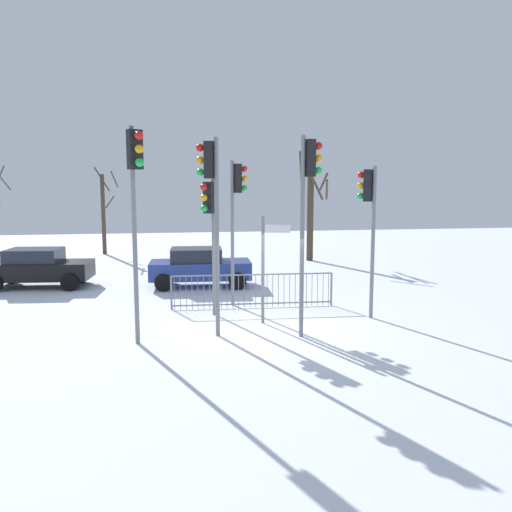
{
  "coord_description": "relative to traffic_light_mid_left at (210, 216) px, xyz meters",
  "views": [
    {
      "loc": [
        -2.66,
        -13.34,
        3.78
      ],
      "look_at": [
        0.01,
        1.96,
        1.71
      ],
      "focal_mm": 36.39,
      "sensor_mm": 36.0,
      "label": 1
    }
  ],
  "objects": [
    {
      "name": "traffic_light_foreground_left",
      "position": [
        0.94,
        1.31,
        0.41
      ],
      "size": [
        0.56,
        0.37,
        4.59
      ],
      "rotation": [
        0.0,
        0.0,
        4.97
      ],
      "color": "slate",
      "rests_on": "ground"
    },
    {
      "name": "ground_plane",
      "position": [
        1.39,
        -1.62,
        -2.95
      ],
      "size": [
        60.0,
        60.0,
        0.0
      ],
      "primitive_type": "plane",
      "color": "white"
    },
    {
      "name": "traffic_light_rear_left",
      "position": [
        2.2,
        -2.49,
        0.72
      ],
      "size": [
        0.56,
        0.36,
        5.03
      ],
      "rotation": [
        0.0,
        0.0,
        4.9
      ],
      "color": "slate",
      "rests_on": "ground"
    },
    {
      "name": "traffic_light_foreground_right",
      "position": [
        -0.14,
        -2.05,
        0.69
      ],
      "size": [
        0.54,
        0.39,
        4.98
      ],
      "rotation": [
        0.0,
        0.0,
        1.18
      ],
      "color": "slate",
      "rests_on": "ground"
    },
    {
      "name": "pedestrian_guard_railing",
      "position": [
        1.39,
        0.83,
        -2.4
      ],
      "size": [
        5.13,
        0.32,
        1.07
      ],
      "rotation": [
        0.0,
        0.0,
        -0.05
      ],
      "color": "slate",
      "rests_on": "ground"
    },
    {
      "name": "direction_sign_post",
      "position": [
        1.41,
        -1.09,
        -1.27
      ],
      "size": [
        0.77,
        0.24,
        3.0
      ],
      "rotation": [
        0.0,
        0.0,
        -0.24
      ],
      "color": "slate",
      "rests_on": "ground"
    },
    {
      "name": "bare_tree_left",
      "position": [
        -4.67,
        15.19,
        -0.55
      ],
      "size": [
        1.21,
        1.46,
        4.87
      ],
      "color": "#473828",
      "rests_on": "ground"
    },
    {
      "name": "car_black_mid",
      "position": [
        -6.07,
        5.54,
        -2.18
      ],
      "size": [
        3.94,
        2.23,
        1.47
      ],
      "rotation": [
        0.0,
        0.0,
        -0.1
      ],
      "color": "black",
      "rests_on": "ground"
    },
    {
      "name": "bare_tree_centre",
      "position": [
        6.08,
        10.71,
        -0.45
      ],
      "size": [
        1.74,
        1.75,
        5.6
      ],
      "color": "#473828",
      "rests_on": "ground"
    },
    {
      "name": "traffic_light_mid_left",
      "position": [
        0.0,
        0.0,
        0.0
      ],
      "size": [
        0.47,
        0.47,
        4.02
      ],
      "rotation": [
        0.0,
        0.0,
        2.35
      ],
      "color": "slate",
      "rests_on": "ground"
    },
    {
      "name": "traffic_light_mid_right",
      "position": [
        -1.94,
        -2.55,
        0.83
      ],
      "size": [
        0.4,
        0.53,
        5.18
      ],
      "rotation": [
        0.0,
        0.0,
        3.6
      ],
      "color": "slate",
      "rests_on": "ground"
    },
    {
      "name": "car_blue_far",
      "position": [
        -0.04,
        4.67,
        -2.18
      ],
      "size": [
        3.9,
        2.12,
        1.47
      ],
      "rotation": [
        0.0,
        0.0,
        -0.06
      ],
      "color": "navy",
      "rests_on": "ground"
    },
    {
      "name": "traffic_light_rear_right",
      "position": [
        4.45,
        -0.93,
        0.25
      ],
      "size": [
        0.47,
        0.47,
        4.37
      ],
      "rotation": [
        0.0,
        0.0,
        0.8
      ],
      "color": "slate",
      "rests_on": "ground"
    }
  ]
}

